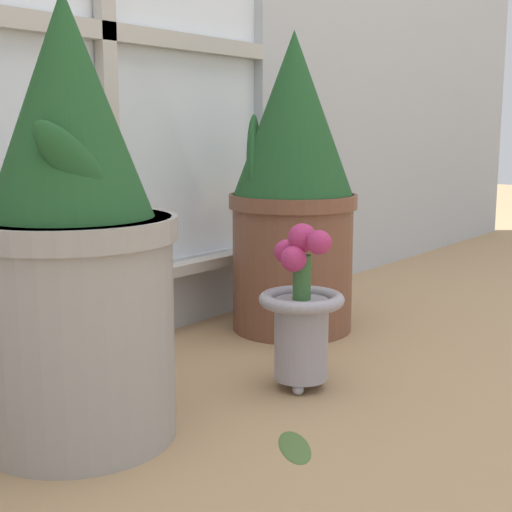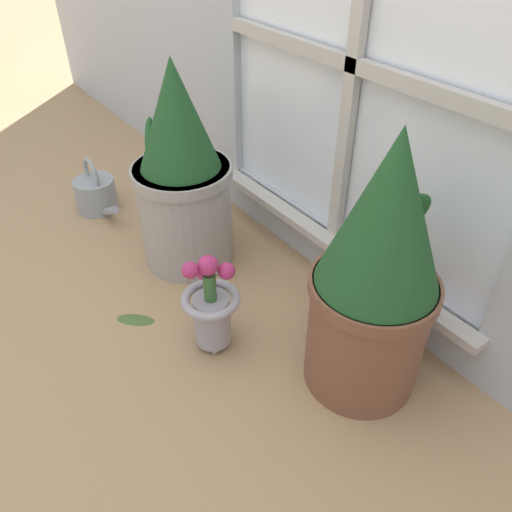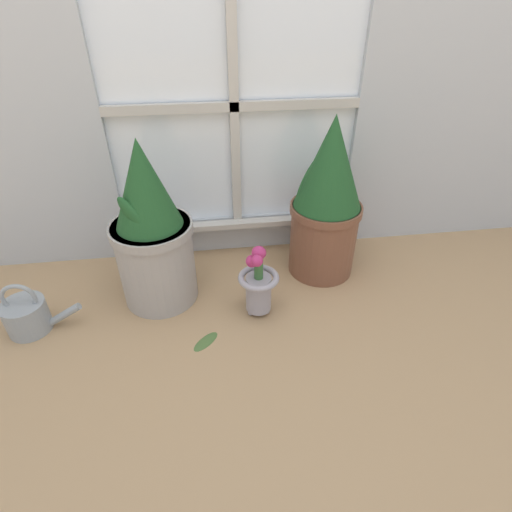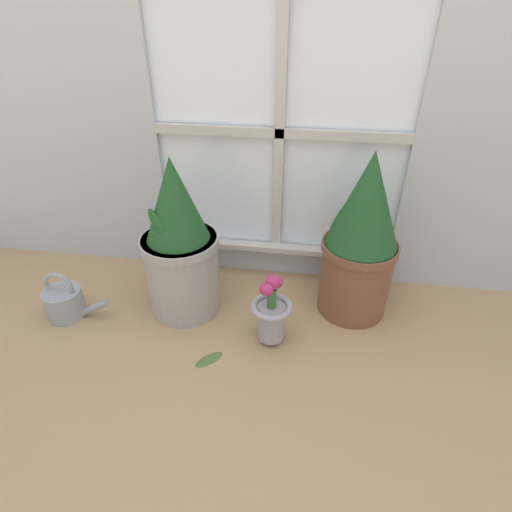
{
  "view_description": "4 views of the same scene",
  "coord_description": "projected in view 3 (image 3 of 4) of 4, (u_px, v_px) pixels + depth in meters",
  "views": [
    {
      "loc": [
        -0.96,
        -0.55,
        0.45
      ],
      "look_at": [
        0.05,
        0.25,
        0.22
      ],
      "focal_mm": 50.0,
      "sensor_mm": 36.0,
      "label": 1
    },
    {
      "loc": [
        0.83,
        -0.32,
        1.0
      ],
      "look_at": [
        0.04,
        0.26,
        0.24
      ],
      "focal_mm": 35.0,
      "sensor_mm": 36.0,
      "label": 2
    },
    {
      "loc": [
        -0.13,
        -0.98,
        1.04
      ],
      "look_at": [
        0.04,
        0.22,
        0.19
      ],
      "focal_mm": 28.0,
      "sensor_mm": 36.0,
      "label": 3
    },
    {
      "loc": [
        0.14,
        -0.94,
        1.07
      ],
      "look_at": [
        -0.05,
        0.29,
        0.26
      ],
      "focal_mm": 28.0,
      "sensor_mm": 36.0,
      "label": 4
    }
  ],
  "objects": [
    {
      "name": "potted_plant_right",
      "position": [
        327.0,
        201.0,
        1.55
      ],
      "size": [
        0.29,
        0.29,
        0.66
      ],
      "color": "brown",
      "rests_on": "ground_plane"
    },
    {
      "name": "flower_vase",
      "position": [
        258.0,
        283.0,
        1.44
      ],
      "size": [
        0.15,
        0.15,
        0.29
      ],
      "color": "#99939E",
      "rests_on": "ground_plane"
    },
    {
      "name": "potted_plant_left",
      "position": [
        152.0,
        233.0,
        1.42
      ],
      "size": [
        0.3,
        0.3,
        0.64
      ],
      "color": "#9E9993",
      "rests_on": "ground_plane"
    },
    {
      "name": "ground_plane",
      "position": [
        255.0,
        337.0,
        1.41
      ],
      "size": [
        10.0,
        10.0,
        0.0
      ],
      "primitive_type": "plane",
      "color": "tan"
    },
    {
      "name": "fallen_leaf",
      "position": [
        206.0,
        340.0,
        1.39
      ],
      "size": [
        0.11,
        0.11,
        0.01
      ],
      "color": "#476633",
      "rests_on": "ground_plane"
    },
    {
      "name": "watering_can",
      "position": [
        27.0,
        315.0,
        1.4
      ],
      "size": [
        0.26,
        0.15,
        0.2
      ],
      "color": "gray",
      "rests_on": "ground_plane"
    }
  ]
}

